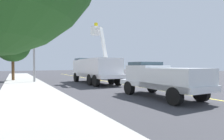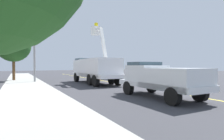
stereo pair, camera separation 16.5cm
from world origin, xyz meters
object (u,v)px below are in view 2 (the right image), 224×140
utility_bucket_truck (95,68)px  passing_minivan (105,72)px  traffic_cone_mid_front (100,77)px  service_pickup_truck (161,78)px  traffic_signal_mast (37,25)px

utility_bucket_truck → passing_minivan: bearing=-42.2°
utility_bucket_truck → traffic_cone_mid_front: (3.24, -2.65, -1.18)m
service_pickup_truck → traffic_cone_mid_front: bearing=-17.3°
passing_minivan → traffic_cone_mid_front: size_ratio=5.86×
traffic_signal_mast → service_pickup_truck: bearing=-161.9°
utility_bucket_truck → service_pickup_truck: size_ratio=1.45×
passing_minivan → traffic_cone_mid_front: (-2.24, 2.32, -0.55)m
utility_bucket_truck → passing_minivan: (5.48, -4.96, -0.63)m
utility_bucket_truck → traffic_signal_mast: (2.03, 5.23, 4.15)m
traffic_signal_mast → utility_bucket_truck: bearing=-111.3°
traffic_cone_mid_front → utility_bucket_truck: bearing=140.8°
utility_bucket_truck → service_pickup_truck: utility_bucket_truck is taller
utility_bucket_truck → service_pickup_truck: (-9.71, 1.38, -0.49)m
traffic_signal_mast → traffic_cone_mid_front: bearing=-81.3°
traffic_cone_mid_front → traffic_signal_mast: 9.58m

